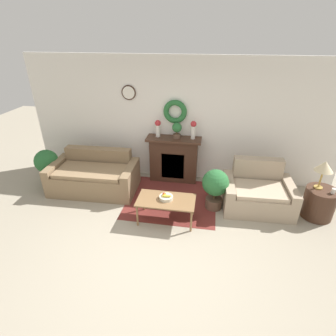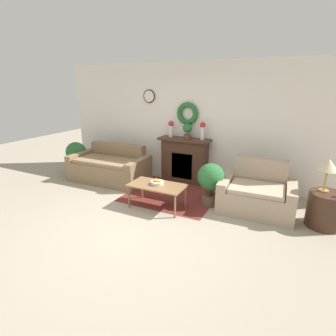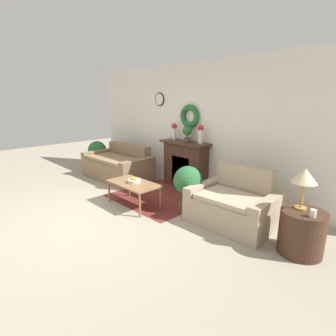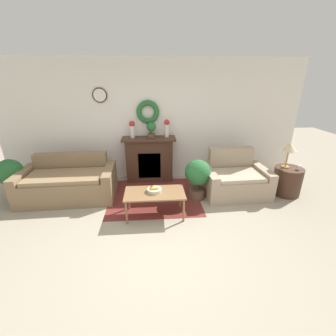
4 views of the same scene
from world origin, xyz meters
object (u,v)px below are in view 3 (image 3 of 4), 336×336
(couch_left, at_px, (118,166))
(fireplace, at_px, (185,164))
(fruit_bowl, at_px, (134,180))
(potted_plant_floor_by_loveseat, at_px, (188,184))
(vase_on_mantel_right, at_px, (201,133))
(potted_plant_on_mantel, at_px, (187,133))
(table_lamp, at_px, (305,177))
(side_table_by_loveseat, at_px, (301,232))
(mug, at_px, (313,213))
(coffee_table, at_px, (134,185))
(loveseat_right, at_px, (234,205))
(potted_plant_floor_by_couch, at_px, (97,152))
(vase_on_mantel_left, at_px, (174,130))

(couch_left, bearing_deg, fireplace, 21.57)
(fruit_bowl, bearing_deg, potted_plant_floor_by_loveseat, 31.07)
(vase_on_mantel_right, bearing_deg, fireplace, -179.21)
(potted_plant_on_mantel, xyz_separation_m, potted_plant_floor_by_loveseat, (0.87, -0.96, -0.74))
(potted_plant_floor_by_loveseat, bearing_deg, table_lamp, 3.17)
(side_table_by_loveseat, relative_size, potted_plant_floor_by_loveseat, 0.71)
(table_lamp, distance_m, potted_plant_floor_by_loveseat, 1.90)
(vase_on_mantel_right, xyz_separation_m, potted_plant_floor_by_loveseat, (0.53, -0.98, -0.77))
(couch_left, relative_size, mug, 19.39)
(coffee_table, relative_size, mug, 10.90)
(coffee_table, xyz_separation_m, fruit_bowl, (-0.01, 0.02, 0.08))
(loveseat_right, bearing_deg, vase_on_mantel_right, 147.56)
(mug, bearing_deg, fireplace, 160.99)
(coffee_table, height_order, vase_on_mantel_right, vase_on_mantel_right)
(mug, height_order, potted_plant_on_mantel, potted_plant_on_mantel)
(table_lamp, bearing_deg, side_table_by_loveseat, -38.66)
(fireplace, height_order, fruit_bowl, fireplace)
(coffee_table, distance_m, potted_plant_floor_by_couch, 2.97)
(mug, relative_size, potted_plant_floor_by_loveseat, 0.12)
(vase_on_mantel_left, height_order, potted_plant_on_mantel, vase_on_mantel_left)
(mug, height_order, potted_plant_floor_by_couch, potted_plant_floor_by_couch)
(vase_on_mantel_left, bearing_deg, couch_left, -151.06)
(loveseat_right, xyz_separation_m, table_lamp, (1.01, -0.08, 0.70))
(fireplace, bearing_deg, table_lamp, -17.41)
(potted_plant_on_mantel, bearing_deg, couch_left, -157.98)
(coffee_table, bearing_deg, vase_on_mantel_right, 78.00)
(side_table_by_loveseat, bearing_deg, potted_plant_floor_by_couch, 177.01)
(coffee_table, xyz_separation_m, side_table_by_loveseat, (2.75, 0.58, -0.12))
(couch_left, distance_m, potted_plant_on_mantel, 2.04)
(potted_plant_floor_by_couch, bearing_deg, couch_left, -3.34)
(vase_on_mantel_left, xyz_separation_m, vase_on_mantel_right, (0.76, 0.00, 0.01))
(table_lamp, distance_m, mug, 0.45)
(potted_plant_on_mantel, xyz_separation_m, potted_plant_floor_by_couch, (-2.81, -0.62, -0.73))
(potted_plant_on_mantel, bearing_deg, vase_on_mantel_right, 3.32)
(vase_on_mantel_left, bearing_deg, vase_on_mantel_right, 0.00)
(table_lamp, bearing_deg, fruit_bowl, -167.06)
(mug, bearing_deg, side_table_by_loveseat, 142.13)
(loveseat_right, relative_size, side_table_by_loveseat, 2.28)
(fruit_bowl, distance_m, table_lamp, 2.81)
(couch_left, xyz_separation_m, vase_on_mantel_left, (1.27, 0.70, 0.95))
(potted_plant_floor_by_couch, bearing_deg, mug, -3.89)
(potted_plant_floor_by_couch, xyz_separation_m, potted_plant_floor_by_loveseat, (3.68, -0.34, -0.01))
(couch_left, xyz_separation_m, potted_plant_on_mantel, (1.69, 0.68, 0.93))
(vase_on_mantel_right, xyz_separation_m, potted_plant_on_mantel, (-0.34, -0.02, -0.03))
(table_lamp, distance_m, potted_plant_floor_by_couch, 5.54)
(fireplace, distance_m, vase_on_mantel_right, 0.85)
(coffee_table, xyz_separation_m, potted_plant_on_mantel, (-0.02, 1.49, 0.83))
(side_table_by_loveseat, distance_m, potted_plant_on_mantel, 3.07)
(vase_on_mantel_right, height_order, potted_plant_on_mantel, vase_on_mantel_right)
(fruit_bowl, bearing_deg, potted_plant_floor_by_couch, 163.17)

